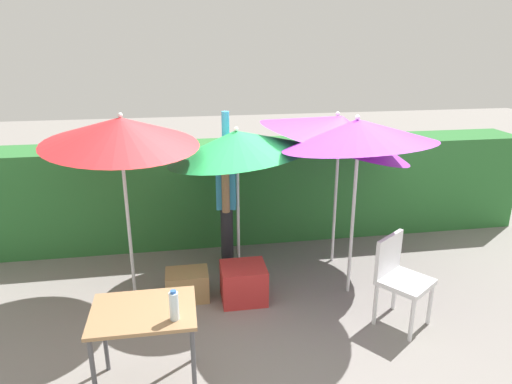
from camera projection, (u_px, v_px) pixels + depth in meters
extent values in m
plane|color=gray|center=(260.00, 295.00, 5.07)|extent=(24.00, 24.00, 0.00)
cube|color=#2D7033|center=(240.00, 190.00, 6.39)|extent=(8.00, 0.70, 1.35)
cylinder|color=silver|center=(352.00, 222.00, 4.90)|extent=(0.04, 0.04, 1.66)
cone|color=purple|center=(358.00, 133.00, 4.57)|extent=(1.56, 1.56, 0.56)
sphere|color=silver|center=(358.00, 117.00, 4.51)|extent=(0.05, 0.05, 0.05)
cylinder|color=silver|center=(128.00, 222.00, 4.88)|extent=(0.04, 0.04, 1.68)
cone|color=red|center=(121.00, 131.00, 4.57)|extent=(1.58, 1.58, 0.44)
sphere|color=silver|center=(120.00, 115.00, 4.53)|extent=(0.05, 0.05, 0.05)
cylinder|color=silver|center=(238.00, 215.00, 5.37)|extent=(0.04, 0.04, 1.45)
cone|color=green|center=(237.00, 143.00, 5.08)|extent=(1.62, 1.60, 0.53)
sphere|color=silver|center=(236.00, 129.00, 5.01)|extent=(0.05, 0.05, 0.05)
cylinder|color=silver|center=(335.00, 204.00, 5.62)|extent=(0.04, 0.04, 1.52)
cone|color=purple|center=(338.00, 129.00, 5.37)|extent=(1.83, 1.81, 0.80)
sphere|color=silver|center=(338.00, 114.00, 5.35)|extent=(0.05, 0.05, 0.05)
cylinder|color=black|center=(228.00, 232.00, 5.69)|extent=(0.14, 0.14, 0.82)
cylinder|color=black|center=(227.00, 241.00, 5.43)|extent=(0.14, 0.14, 0.82)
cube|color=#338EC6|center=(226.00, 182.00, 5.34)|extent=(0.26, 0.39, 0.56)
sphere|color=#8C6647|center=(225.00, 149.00, 5.21)|extent=(0.22, 0.22, 0.22)
cylinder|color=#338EC6|center=(226.00, 135.00, 5.40)|extent=(0.10, 0.10, 0.56)
cylinder|color=#8C6647|center=(226.00, 190.00, 5.13)|extent=(0.10, 0.10, 0.52)
cylinder|color=silver|center=(412.00, 320.00, 4.25)|extent=(0.04, 0.04, 0.44)
cylinder|color=silver|center=(430.00, 304.00, 4.51)|extent=(0.04, 0.04, 0.44)
cylinder|color=silver|center=(375.00, 304.00, 4.50)|extent=(0.04, 0.04, 0.44)
cylinder|color=silver|center=(395.00, 290.00, 4.76)|extent=(0.04, 0.04, 0.44)
cube|color=silver|center=(405.00, 282.00, 4.43)|extent=(0.61, 0.61, 0.05)
cube|color=silver|center=(389.00, 254.00, 4.49)|extent=(0.38, 0.29, 0.40)
cube|color=red|center=(244.00, 283.00, 4.93)|extent=(0.47, 0.42, 0.40)
cube|color=#9E7A4C|center=(187.00, 285.00, 4.97)|extent=(0.45, 0.33, 0.32)
cylinder|color=#4C4C51|center=(192.00, 327.00, 3.95)|extent=(0.04, 0.04, 0.69)
cylinder|color=#4C4C51|center=(104.00, 335.00, 3.84)|extent=(0.04, 0.04, 0.69)
cylinder|color=#4C4C51|center=(194.00, 368.00, 3.47)|extent=(0.04, 0.04, 0.69)
cylinder|color=#4C4C51|center=(94.00, 379.00, 3.35)|extent=(0.04, 0.04, 0.69)
cube|color=#99724C|center=(143.00, 311.00, 3.54)|extent=(0.80, 0.60, 0.03)
cylinder|color=silver|center=(174.00, 306.00, 3.38)|extent=(0.07, 0.07, 0.22)
cylinder|color=#2D60B7|center=(173.00, 292.00, 3.34)|extent=(0.04, 0.04, 0.02)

